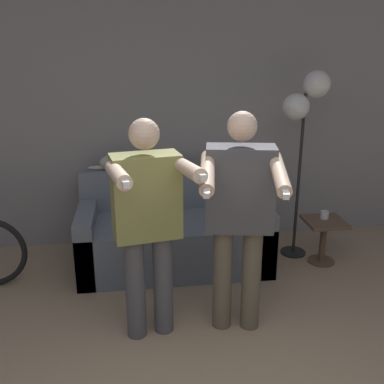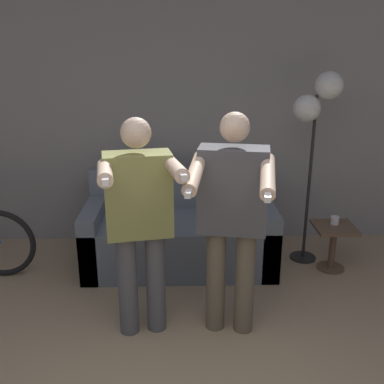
% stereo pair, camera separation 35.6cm
% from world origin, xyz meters
% --- Properties ---
extents(wall_back, '(10.00, 0.05, 2.60)m').
position_xyz_m(wall_back, '(0.00, 2.97, 1.30)').
color(wall_back, gray).
rests_on(wall_back, ground_plane).
extents(couch, '(1.75, 0.82, 0.87)m').
position_xyz_m(couch, '(0.04, 2.34, 0.29)').
color(couch, slate).
rests_on(couch, ground_plane).
extents(person_left, '(0.60, 0.74, 1.58)m').
position_xyz_m(person_left, '(-0.23, 1.26, 0.92)').
color(person_left, '#56565B').
rests_on(person_left, ground_plane).
extents(person_right, '(0.61, 0.74, 1.62)m').
position_xyz_m(person_right, '(0.40, 1.26, 0.93)').
color(person_right, '#6B604C').
rests_on(person_right, ground_plane).
extents(cat, '(0.51, 0.14, 0.19)m').
position_xyz_m(cat, '(-0.43, 2.64, 0.96)').
color(cat, '#B7AD9E').
rests_on(cat, couch).
extents(floor_lamp, '(0.42, 0.25, 1.80)m').
position_xyz_m(floor_lamp, '(1.27, 2.40, 1.48)').
color(floor_lamp, black).
rests_on(floor_lamp, ground_plane).
extents(side_table, '(0.37, 0.37, 0.43)m').
position_xyz_m(side_table, '(1.46, 2.18, 0.30)').
color(side_table, brown).
rests_on(side_table, ground_plane).
extents(cup, '(0.08, 0.08, 0.08)m').
position_xyz_m(cup, '(1.48, 2.23, 0.47)').
color(cup, white).
rests_on(cup, side_table).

